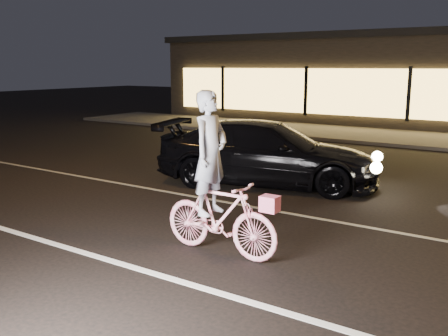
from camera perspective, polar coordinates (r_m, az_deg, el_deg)
The scene contains 7 objects.
ground at distance 8.37m, azimuth -5.00°, elevation -7.40°, with size 90.00×90.00×0.00m, color black.
lane_stripe_near at distance 7.33m, azimuth -12.42°, elevation -10.42°, with size 60.00×0.12×0.01m, color silver.
lane_stripe_far at distance 9.94m, azimuth 2.20°, elevation -4.26°, with size 60.00×0.10×0.01m, color gray.
sidewalk at distance 19.98m, azimuth 18.85°, elevation 3.34°, with size 30.00×4.00×0.12m, color #383533.
storefront at distance 25.63m, azimuth 22.65°, elevation 9.46°, with size 25.40×8.42×4.20m.
cyclist at distance 7.22m, azimuth -0.77°, elevation -3.41°, with size 1.90×0.65×2.39m.
sedan at distance 11.58m, azimuth 4.96°, elevation 1.70°, with size 5.45×3.37×1.47m.
Camera 1 is at (4.95, -6.18, 2.72)m, focal length 40.00 mm.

